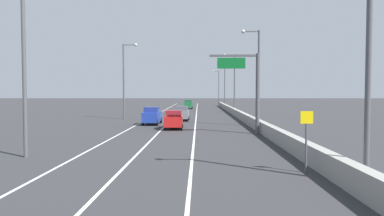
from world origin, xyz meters
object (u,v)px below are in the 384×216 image
object	(u,v)px
lamp_post_right_second	(257,72)
lamp_post_left_mid	(125,76)
speed_advisory_sign	(306,137)
car_green_2	(188,104)
lamp_post_right_fourth	(224,83)
car_red_0	(174,120)
lamp_post_right_fifth	(218,85)
car_gray_3	(182,113)
lamp_post_right_third	(233,79)
lamp_post_left_near	(28,53)
overhead_sign_gantry	(250,83)
car_blue_1	(152,116)
lamp_post_right_near	(363,36)

from	to	relation	value
lamp_post_right_second	lamp_post_left_mid	distance (m)	20.49
speed_advisory_sign	car_green_2	xyz separation A→B (m)	(-7.58, 65.98, -0.70)
speed_advisory_sign	car_green_2	size ratio (longest dim) A/B	0.68
lamp_post_right_fourth	lamp_post_left_mid	xyz separation A→B (m)	(-17.13, -39.80, 0.00)
car_red_0	lamp_post_right_fifth	bearing A→B (deg)	83.49
lamp_post_right_fifth	car_gray_3	xyz separation A→B (m)	(-8.65, -68.12, -5.25)
speed_advisory_sign	lamp_post_right_third	distance (m)	48.96
lamp_post_right_third	lamp_post_left_near	world-z (taller)	same
overhead_sign_gantry	car_blue_1	world-z (taller)	overhead_sign_gantry
car_green_2	overhead_sign_gantry	bearing A→B (deg)	-81.86
lamp_post_right_near	overhead_sign_gantry	bearing A→B (deg)	96.55
overhead_sign_gantry	car_red_0	world-z (taller)	overhead_sign_gantry
car_gray_3	lamp_post_right_near	bearing A→B (deg)	-74.90
overhead_sign_gantry	lamp_post_left_near	xyz separation A→B (m)	(-14.92, -12.19, 1.52)
speed_advisory_sign	lamp_post_left_near	size ratio (longest dim) A/B	0.27
lamp_post_right_near	car_red_0	distance (m)	25.01
lamp_post_right_third	lamp_post_left_near	distance (m)	47.85
lamp_post_right_fifth	car_gray_3	world-z (taller)	lamp_post_right_fifth
speed_advisory_sign	car_blue_1	world-z (taller)	speed_advisory_sign
car_red_0	lamp_post_right_second	bearing A→B (deg)	17.50
car_red_0	car_gray_3	world-z (taller)	car_gray_3
lamp_post_right_fourth	car_blue_1	size ratio (longest dim) A/B	2.36
lamp_post_right_near	car_gray_3	size ratio (longest dim) A/B	2.67
speed_advisory_sign	lamp_post_right_second	size ratio (longest dim) A/B	0.27
car_red_0	speed_advisory_sign	bearing A→B (deg)	-69.01
lamp_post_right_third	car_red_0	distance (m)	30.21
overhead_sign_gantry	lamp_post_right_fifth	xyz separation A→B (m)	(1.66, 83.58, 1.52)
car_green_2	lamp_post_right_third	bearing A→B (deg)	-62.97
lamp_post_right_near	speed_advisory_sign	bearing A→B (deg)	127.56
lamp_post_right_near	lamp_post_left_mid	size ratio (longest dim) A/B	1.00
lamp_post_left_near	car_blue_1	bearing A→B (deg)	78.31
overhead_sign_gantry	lamp_post_left_mid	world-z (taller)	lamp_post_left_mid
car_blue_1	car_green_2	bearing A→B (deg)	85.38
lamp_post_right_near	car_green_2	bearing A→B (deg)	97.72
car_green_2	lamp_post_right_second	bearing A→B (deg)	-78.15
lamp_post_right_second	lamp_post_left_mid	bearing A→B (deg)	147.23
lamp_post_right_fifth	car_green_2	xyz separation A→B (m)	(-8.80, -33.65, -5.19)
car_blue_1	lamp_post_right_near	bearing A→B (deg)	-65.85
lamp_post_right_second	lamp_post_right_third	world-z (taller)	same
lamp_post_right_fourth	overhead_sign_gantry	bearing A→B (deg)	-91.69
lamp_post_left_mid	lamp_post_right_near	bearing A→B (deg)	-64.40
speed_advisory_sign	lamp_post_right_fourth	bearing A→B (deg)	89.02
lamp_post_left_near	lamp_post_left_mid	world-z (taller)	same
car_blue_1	overhead_sign_gantry	bearing A→B (deg)	-42.89
lamp_post_right_near	car_gray_3	distance (m)	35.25
lamp_post_right_third	car_red_0	size ratio (longest dim) A/B	2.63
lamp_post_right_fifth	lamp_post_left_near	bearing A→B (deg)	-99.82
car_red_0	lamp_post_right_third	bearing A→B (deg)	72.32
lamp_post_right_near	lamp_post_right_fifth	bearing A→B (deg)	90.24
lamp_post_right_fifth	car_blue_1	distance (m)	75.07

